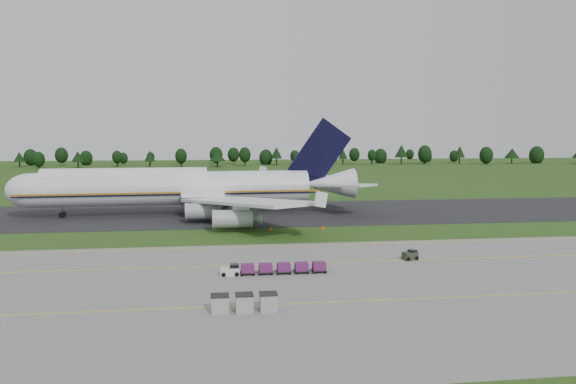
{
  "coord_description": "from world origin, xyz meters",
  "views": [
    {
      "loc": [
        -10.8,
        -96.21,
        17.56
      ],
      "look_at": [
        2.37,
        2.0,
        7.41
      ],
      "focal_mm": 35.0,
      "sensor_mm": 36.0,
      "label": 1
    }
  ],
  "objects": [
    {
      "name": "apron",
      "position": [
        0.0,
        -34.0,
        0.03
      ],
      "size": [
        300.0,
        52.0,
        0.06
      ],
      "primitive_type": "cube",
      "color": "slate",
      "rests_on": "ground"
    },
    {
      "name": "utility_cart",
      "position": [
        16.47,
        -21.83,
        0.6
      ],
      "size": [
        2.28,
        1.75,
        1.11
      ],
      "color": "#2D3223",
      "rests_on": "apron"
    },
    {
      "name": "taxiway",
      "position": [
        0.0,
        28.0,
        0.04
      ],
      "size": [
        300.0,
        40.0,
        0.08
      ],
      "primitive_type": "cube",
      "color": "black",
      "rests_on": "ground"
    },
    {
      "name": "ground",
      "position": [
        0.0,
        0.0,
        0.0
      ],
      "size": [
        600.0,
        600.0,
        0.0
      ],
      "primitive_type": "plane",
      "color": "#254514",
      "rests_on": "ground"
    },
    {
      "name": "tree_line",
      "position": [
        21.41,
        221.16,
        6.05
      ],
      "size": [
        528.84,
        23.11,
        11.66
      ],
      "color": "black",
      "rests_on": "ground"
    },
    {
      "name": "baggage_train",
      "position": [
        -3.54,
        -27.35,
        0.79
      ],
      "size": [
        13.39,
        1.42,
        1.37
      ],
      "color": "silver",
      "rests_on": "apron"
    },
    {
      "name": "uld_row",
      "position": [
        -7.9,
        -41.93,
        0.95
      ],
      "size": [
        6.6,
        1.8,
        1.78
      ],
      "color": "#969696",
      "rests_on": "apron"
    },
    {
      "name": "aircraft",
      "position": [
        -17.89,
        27.87,
        6.11
      ],
      "size": [
        75.92,
        74.21,
        21.38
      ],
      "color": "silver",
      "rests_on": "ground"
    },
    {
      "name": "edge_markers",
      "position": [
        4.45,
        4.78,
        0.27
      ],
      "size": [
        10.16,
        0.3,
        0.6
      ],
      "color": "#F45307",
      "rests_on": "ground"
    },
    {
      "name": "apron_markings",
      "position": [
        0.0,
        -26.98,
        0.06
      ],
      "size": [
        300.0,
        30.2,
        0.01
      ],
      "color": "yellow",
      "rests_on": "apron"
    }
  ]
}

